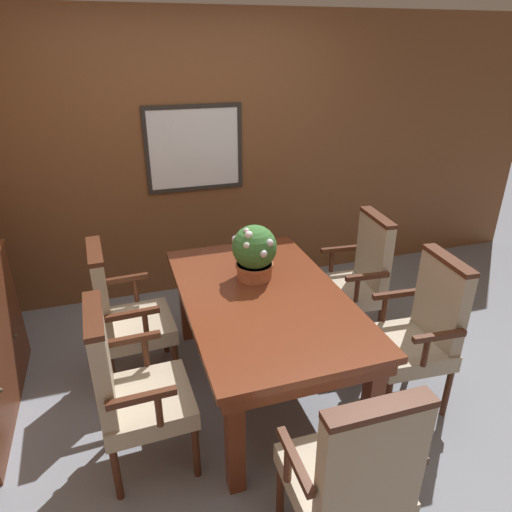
{
  "coord_description": "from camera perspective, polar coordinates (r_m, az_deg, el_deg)",
  "views": [
    {
      "loc": [
        -0.68,
        -2.24,
        2.18
      ],
      "look_at": [
        0.14,
        0.29,
        0.93
      ],
      "focal_mm": 32.0,
      "sensor_mm": 36.0,
      "label": 1
    }
  ],
  "objects": [
    {
      "name": "dining_table",
      "position": [
        2.96,
        0.89,
        -6.38
      ],
      "size": [
        1.0,
        1.67,
        0.73
      ],
      "color": "maroon",
      "rests_on": "ground_plane"
    },
    {
      "name": "chair_right_far",
      "position": [
        3.63,
        12.55,
        -2.34
      ],
      "size": [
        0.52,
        0.55,
        1.02
      ],
      "rotation": [
        0.0,
        0.0,
        -1.65
      ],
      "color": "#472314",
      "rests_on": "ground_plane"
    },
    {
      "name": "ground_plane",
      "position": [
        3.2,
        -0.79,
        -17.8
      ],
      "size": [
        14.0,
        14.0,
        0.0
      ],
      "primitive_type": "plane",
      "color": "gray"
    },
    {
      "name": "wall_back",
      "position": [
        4.14,
        -8.09,
        11.6
      ],
      "size": [
        7.2,
        0.08,
        2.45
      ],
      "color": "brown",
      "rests_on": "ground_plane"
    },
    {
      "name": "chair_head_near",
      "position": [
        2.15,
        11.99,
        -25.15
      ],
      "size": [
        0.53,
        0.48,
        1.02
      ],
      "rotation": [
        0.0,
        0.0,
        3.13
      ],
      "color": "#472314",
      "rests_on": "ground_plane"
    },
    {
      "name": "chair_left_far",
      "position": [
        3.21,
        -16.29,
        -6.72
      ],
      "size": [
        0.5,
        0.54,
        1.02
      ],
      "rotation": [
        0.0,
        0.0,
        1.62
      ],
      "color": "#472314",
      "rests_on": "ground_plane"
    },
    {
      "name": "potted_plant",
      "position": [
        3.02,
        -0.2,
        0.53
      ],
      "size": [
        0.3,
        0.32,
        0.37
      ],
      "color": "#B2603D",
      "rests_on": "dining_table"
    },
    {
      "name": "chair_left_near",
      "position": [
        2.58,
        -15.52,
        -15.41
      ],
      "size": [
        0.5,
        0.54,
        1.02
      ],
      "rotation": [
        0.0,
        0.0,
        1.61
      ],
      "color": "#472314",
      "rests_on": "ground_plane"
    },
    {
      "name": "chair_right_near",
      "position": [
        3.09,
        19.77,
        -8.54
      ],
      "size": [
        0.51,
        0.55,
        1.02
      ],
      "rotation": [
        0.0,
        0.0,
        -1.64
      ],
      "color": "#472314",
      "rests_on": "ground_plane"
    }
  ]
}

